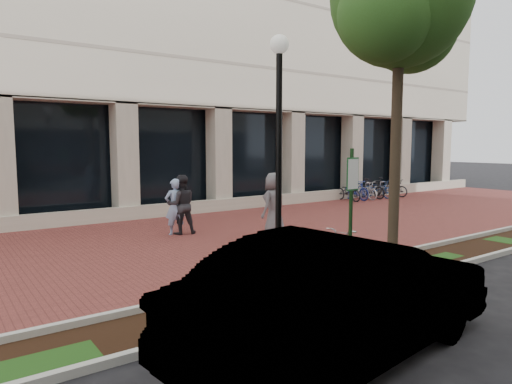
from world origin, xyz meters
TOP-DOWN VIEW (x-y plane):
  - ground at (0.00, 0.00)m, footprint 120.00×120.00m
  - brick_plaza at (0.00, 0.00)m, footprint 40.00×9.00m
  - planting_strip at (0.00, -5.25)m, footprint 40.00×1.50m
  - curb_plaza_side at (0.00, -4.50)m, footprint 40.00×0.12m
  - curb_street_side at (0.00, -6.00)m, footprint 40.00×0.12m
  - parking_sign at (-1.38, -5.54)m, footprint 0.34×0.07m
  - lamppost at (-2.38, -4.60)m, footprint 0.36×0.36m
  - street_tree at (0.14, -5.35)m, footprint 3.37×2.81m
  - locked_bicycle at (-1.58, -5.15)m, footprint 2.04×1.18m
  - pedestrian_left at (-1.86, 1.06)m, footprint 0.65×0.45m
  - pedestrian_mid at (-1.66, 1.05)m, footprint 1.02×0.89m
  - pedestrian_right at (0.40, -0.87)m, footprint 1.08×0.88m
  - bollard at (4.32, 3.68)m, footprint 0.12×0.12m
  - bike_rack_cluster at (10.26, 3.81)m, footprint 4.17×1.82m
  - sedan_near_curb at (-3.60, -7.47)m, footprint 5.06×2.29m

SIDE VIEW (x-z plane):
  - ground at x=0.00m, z-range 0.00..0.00m
  - brick_plaza at x=0.00m, z-range 0.00..0.01m
  - planting_strip at x=0.00m, z-range 0.00..0.01m
  - curb_plaza_side at x=0.00m, z-range 0.00..0.12m
  - curb_street_side at x=0.00m, z-range 0.00..0.12m
  - bollard at x=4.32m, z-range 0.01..0.86m
  - bike_rack_cluster at x=10.26m, z-range -0.03..0.98m
  - locked_bicycle at x=-1.58m, z-range 0.00..1.01m
  - sedan_near_curb at x=-3.60m, z-range 0.00..1.61m
  - pedestrian_left at x=-1.86m, z-range 0.00..1.70m
  - pedestrian_mid at x=-1.66m, z-range 0.00..1.81m
  - pedestrian_right at x=0.40m, z-range 0.00..1.90m
  - parking_sign at x=-1.38m, z-range 0.34..2.99m
  - lamppost at x=-2.38m, z-range 0.30..5.04m
  - street_tree at x=0.14m, z-range 1.94..9.01m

